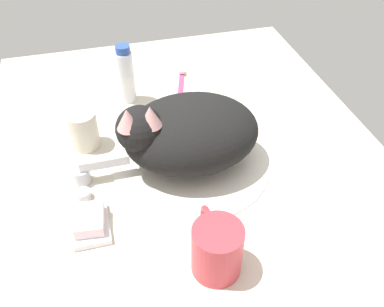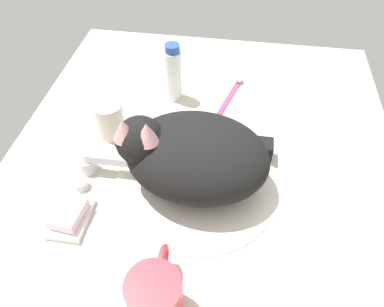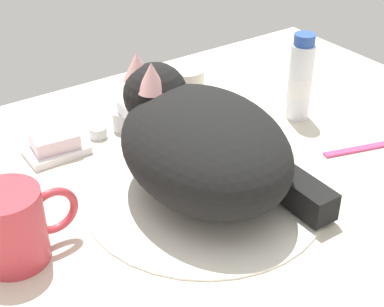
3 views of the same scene
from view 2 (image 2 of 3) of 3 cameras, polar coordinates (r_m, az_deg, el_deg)
name	(u,v)px [view 2 (image 2 of 3)]	position (r cm, az deg, el deg)	size (l,w,h in cm)	color
ground_plane	(197,187)	(72.45, 0.75, -5.34)	(110.00, 82.50, 3.00)	beige
sink_basin	(197,181)	(71.00, 0.77, -4.46)	(32.42, 32.42, 0.64)	white
faucet	(96,163)	(73.89, -15.13, -1.46)	(11.96, 11.46, 5.26)	silver
cat	(192,155)	(65.36, 0.01, -0.19)	(22.20, 29.17, 16.59)	black
coffee_mug	(156,296)	(55.41, -5.84, -21.73)	(12.35, 8.02, 9.39)	#C63842
rinse_cup	(110,119)	(79.67, -12.93, 5.31)	(6.12, 6.12, 8.33)	silver
soap_dish	(71,218)	(69.33, -18.77, -9.79)	(9.00, 6.40, 1.20)	white
soap_bar	(68,213)	(67.94, -19.12, -9.00)	(6.60, 4.96, 2.27)	silver
toothpaste_bottle	(173,74)	(86.27, -2.99, 12.53)	(4.00, 4.00, 14.54)	white
toothbrush	(232,93)	(91.16, 6.33, 9.57)	(14.87, 5.53, 1.60)	#D83F72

